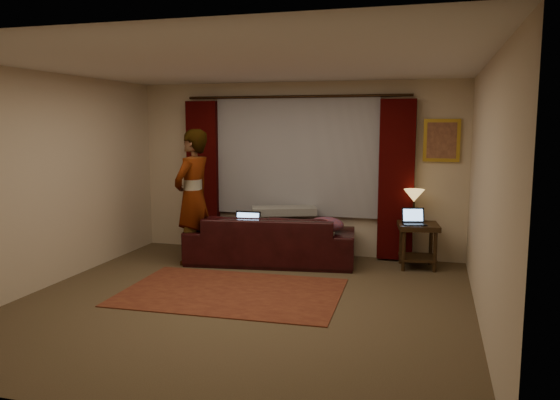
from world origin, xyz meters
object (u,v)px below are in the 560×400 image
object	(u,v)px
end_table	(418,246)
person	(193,197)
sofa	(271,230)
tiffany_lamp	(414,206)
laptop_table	(415,217)
laptop_sofa	(245,223)

from	to	relation	value
end_table	person	world-z (taller)	person
sofa	tiffany_lamp	distance (m)	2.04
end_table	person	size ratio (longest dim) A/B	0.32
end_table	laptop_table	bearing A→B (deg)	-115.97
tiffany_lamp	laptop_table	bearing A→B (deg)	-83.11
tiffany_lamp	person	bearing A→B (deg)	-166.55
laptop_table	person	distance (m)	3.09
laptop_sofa	laptop_table	size ratio (longest dim) A/B	1.21
sofa	person	distance (m)	1.20
laptop_sofa	end_table	xyz separation A→B (m)	(2.34, 0.53, -0.30)
sofa	end_table	bearing A→B (deg)	179.90
laptop_sofa	tiffany_lamp	size ratio (longest dim) A/B	0.87
laptop_sofa	end_table	distance (m)	2.41
laptop_sofa	person	size ratio (longest dim) A/B	0.21
sofa	tiffany_lamp	xyz separation A→B (m)	(1.96, 0.39, 0.37)
sofa	laptop_sofa	bearing A→B (deg)	32.85
end_table	sofa	bearing A→B (deg)	-172.43
sofa	person	bearing A→B (deg)	9.56
tiffany_lamp	laptop_sofa	bearing A→B (deg)	-163.96
laptop_sofa	tiffany_lamp	world-z (taller)	tiffany_lamp
sofa	person	xyz separation A→B (m)	(-1.05, -0.33, 0.48)
laptop_table	person	xyz separation A→B (m)	(-3.04, -0.50, 0.22)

